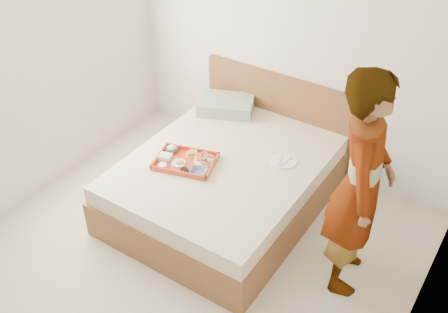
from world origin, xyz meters
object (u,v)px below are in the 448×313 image
at_px(tray, 185,161).
at_px(dinner_plate, 284,161).
at_px(person, 360,186).
at_px(bed, 225,183).

bearing_deg(tray, dinner_plate, 19.18).
bearing_deg(person, dinner_plate, 45.44).
distance_m(dinner_plate, person, 1.01).
relative_size(bed, person, 1.08).
bearing_deg(dinner_plate, bed, -149.19).
distance_m(bed, person, 1.44).
height_order(dinner_plate, person, person).
bearing_deg(dinner_plate, person, -28.03).
bearing_deg(dinner_plate, tray, -144.94).
xyz_separation_m(bed, tray, (-0.27, -0.23, 0.29)).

